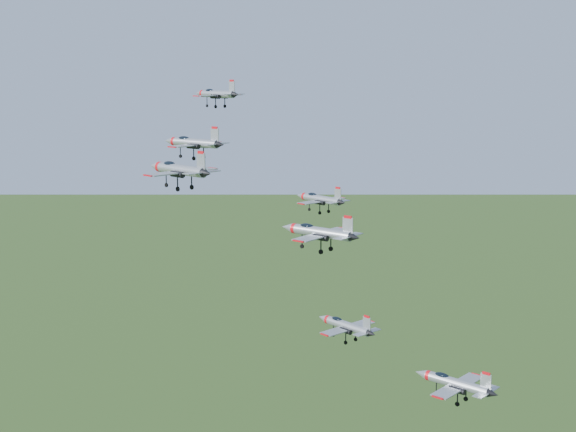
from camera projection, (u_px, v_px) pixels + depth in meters
The scene contains 7 objects.
jet_lead at pixel (216, 94), 141.70m from camera, with size 11.79×9.90×3.16m.
jet_left_high at pixel (193, 142), 133.14m from camera, with size 13.38×11.01×3.58m.
jet_right_high at pixel (179, 169), 108.54m from camera, with size 13.25×11.12×3.55m.
jet_left_low at pixel (320, 199), 126.49m from camera, with size 10.82×9.14×2.92m.
jet_right_low at pixel (319, 232), 105.33m from camera, with size 12.59×10.39×3.37m.
jet_trail at pixel (345, 325), 121.34m from camera, with size 11.86×10.03×3.20m.
jet_extra at pixel (454, 383), 114.60m from camera, with size 13.47×11.22×3.60m.
Camera 1 is at (78.47, -99.06, 154.18)m, focal length 50.00 mm.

